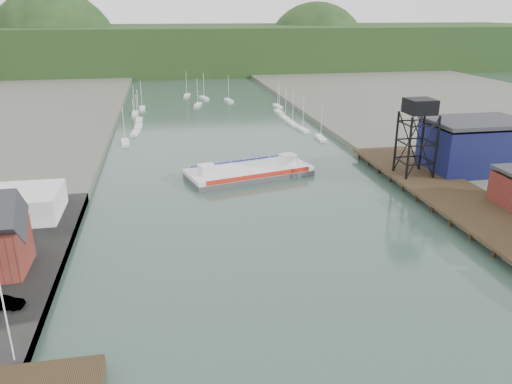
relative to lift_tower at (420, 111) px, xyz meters
name	(u,v)px	position (x,y,z in m)	size (l,w,h in m)	color
east_pier	(454,195)	(2.00, -13.00, -13.75)	(14.00, 70.00, 2.45)	black
white_shed	(6,205)	(-79.00, -8.00, -11.80)	(18.00, 12.00, 4.50)	silver
flagpole	(4,309)	(-68.00, -48.00, -8.05)	(0.16, 0.16, 12.00)	silver
lift_tower	(420,111)	(0.00, 0.00, 0.00)	(6.50, 6.50, 16.00)	black
blue_shed	(474,146)	(15.00, 2.00, -8.59)	(20.50, 14.50, 11.30)	#0C1135
marina_sailboats	(212,115)	(-34.92, 80.46, -15.30)	(57.71, 92.65, 0.90)	silver
distant_hills	(180,51)	(-38.98, 243.35, -5.27)	(500.00, 120.00, 80.00)	black
chain_ferry	(249,172)	(-33.53, 11.20, -14.51)	(29.36, 17.55, 3.96)	#454547
car_west_b	(5,303)	(-71.49, -37.89, -13.34)	(1.51, 4.32, 1.42)	#999999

